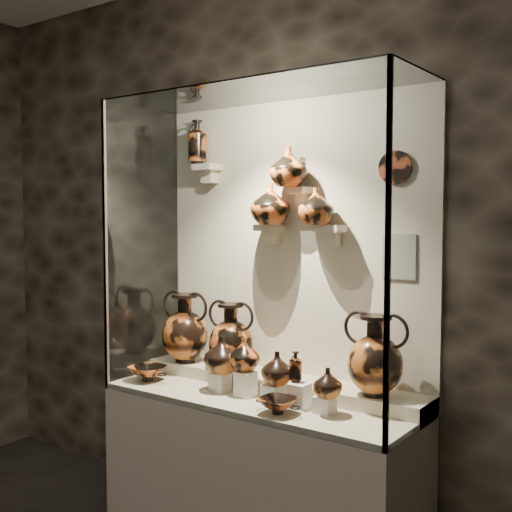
% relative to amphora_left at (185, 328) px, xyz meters
% --- Properties ---
extents(wall_back, '(5.00, 0.02, 3.20)m').
position_rel_amphora_left_xyz_m(wall_back, '(0.63, 0.19, 0.50)').
color(wall_back, black).
rests_on(wall_back, ground).
extents(plinth, '(1.70, 0.60, 0.80)m').
position_rel_amphora_left_xyz_m(plinth, '(0.63, -0.13, -0.70)').
color(plinth, beige).
rests_on(plinth, floor).
extents(front_tier, '(1.68, 0.58, 0.03)m').
position_rel_amphora_left_xyz_m(front_tier, '(0.63, -0.13, -0.29)').
color(front_tier, beige).
rests_on(front_tier, plinth).
extents(rear_tier, '(1.70, 0.25, 0.10)m').
position_rel_amphora_left_xyz_m(rear_tier, '(0.63, 0.05, -0.25)').
color(rear_tier, beige).
rests_on(rear_tier, plinth).
extents(back_panel, '(1.70, 0.03, 1.60)m').
position_rel_amphora_left_xyz_m(back_panel, '(0.63, 0.19, 0.50)').
color(back_panel, beige).
rests_on(back_panel, plinth).
extents(glass_front, '(1.70, 0.01, 1.60)m').
position_rel_amphora_left_xyz_m(glass_front, '(0.63, -0.42, 0.50)').
color(glass_front, white).
rests_on(glass_front, plinth).
extents(glass_left, '(0.01, 0.60, 1.60)m').
position_rel_amphora_left_xyz_m(glass_left, '(-0.22, -0.13, 0.50)').
color(glass_left, white).
rests_on(glass_left, plinth).
extents(glass_right, '(0.01, 0.60, 1.60)m').
position_rel_amphora_left_xyz_m(glass_right, '(1.48, -0.13, 0.50)').
color(glass_right, white).
rests_on(glass_right, plinth).
extents(glass_top, '(1.70, 0.60, 0.01)m').
position_rel_amphora_left_xyz_m(glass_top, '(0.63, -0.13, 1.29)').
color(glass_top, white).
rests_on(glass_top, back_panel).
extents(frame_post_left, '(0.02, 0.02, 1.60)m').
position_rel_amphora_left_xyz_m(frame_post_left, '(-0.21, -0.42, 0.50)').
color(frame_post_left, gray).
rests_on(frame_post_left, plinth).
extents(frame_post_right, '(0.02, 0.02, 1.60)m').
position_rel_amphora_left_xyz_m(frame_post_right, '(1.47, -0.42, 0.50)').
color(frame_post_right, gray).
rests_on(frame_post_right, plinth).
extents(pedestal_a, '(0.09, 0.09, 0.10)m').
position_rel_amphora_left_xyz_m(pedestal_a, '(0.41, -0.18, -0.22)').
color(pedestal_a, silver).
rests_on(pedestal_a, front_tier).
extents(pedestal_b, '(0.09, 0.09, 0.13)m').
position_rel_amphora_left_xyz_m(pedestal_b, '(0.58, -0.18, -0.21)').
color(pedestal_b, silver).
rests_on(pedestal_b, front_tier).
extents(pedestal_c, '(0.09, 0.09, 0.09)m').
position_rel_amphora_left_xyz_m(pedestal_c, '(0.75, -0.18, -0.23)').
color(pedestal_c, silver).
rests_on(pedestal_c, front_tier).
extents(pedestal_d, '(0.09, 0.09, 0.12)m').
position_rel_amphora_left_xyz_m(pedestal_d, '(0.91, -0.18, -0.21)').
color(pedestal_d, silver).
rests_on(pedestal_d, front_tier).
extents(pedestal_e, '(0.09, 0.09, 0.08)m').
position_rel_amphora_left_xyz_m(pedestal_e, '(1.05, -0.18, -0.23)').
color(pedestal_e, silver).
rests_on(pedestal_e, front_tier).
extents(bracket_ul, '(0.14, 0.12, 0.04)m').
position_rel_amphora_left_xyz_m(bracket_ul, '(0.08, 0.11, 0.95)').
color(bracket_ul, beige).
rests_on(bracket_ul, back_panel).
extents(bracket_ca, '(0.14, 0.12, 0.04)m').
position_rel_amphora_left_xyz_m(bracket_ca, '(0.53, 0.11, 0.60)').
color(bracket_ca, beige).
rests_on(bracket_ca, back_panel).
extents(bracket_cb, '(0.10, 0.12, 0.04)m').
position_rel_amphora_left_xyz_m(bracket_cb, '(0.73, 0.11, 0.80)').
color(bracket_cb, beige).
rests_on(bracket_cb, back_panel).
extents(bracket_cc, '(0.14, 0.12, 0.04)m').
position_rel_amphora_left_xyz_m(bracket_cc, '(0.91, 0.11, 0.60)').
color(bracket_cc, beige).
rests_on(bracket_cc, back_panel).
extents(amphora_left, '(0.39, 0.39, 0.41)m').
position_rel_amphora_left_xyz_m(amphora_left, '(0.00, 0.00, 0.00)').
color(amphora_left, '#B15622').
rests_on(amphora_left, rear_tier).
extents(amphora_mid, '(0.35, 0.35, 0.38)m').
position_rel_amphora_left_xyz_m(amphora_mid, '(0.33, 0.01, -0.02)').
color(amphora_mid, '#C35722').
rests_on(amphora_mid, rear_tier).
extents(amphora_right, '(0.32, 0.32, 0.39)m').
position_rel_amphora_left_xyz_m(amphora_right, '(1.22, 0.01, -0.01)').
color(amphora_right, '#B15622').
rests_on(amphora_right, rear_tier).
extents(jug_a, '(0.24, 0.24, 0.20)m').
position_rel_amphora_left_xyz_m(jug_a, '(0.42, -0.17, -0.07)').
color(jug_a, '#B15622').
rests_on(jug_a, pedestal_a).
extents(jug_b, '(0.19, 0.19, 0.17)m').
position_rel_amphora_left_xyz_m(jug_b, '(0.56, -0.16, -0.06)').
color(jug_b, '#C35722').
rests_on(jug_b, pedestal_b).
extents(jug_c, '(0.17, 0.17, 0.17)m').
position_rel_amphora_left_xyz_m(jug_c, '(0.77, -0.17, -0.10)').
color(jug_c, '#B15622').
rests_on(jug_c, pedestal_c).
extents(jug_e, '(0.15, 0.15, 0.14)m').
position_rel_amphora_left_xyz_m(jug_e, '(1.07, -0.19, -0.12)').
color(jug_e, '#B15622').
rests_on(jug_e, pedestal_e).
extents(lekythos_small, '(0.09, 0.09, 0.17)m').
position_rel_amphora_left_xyz_m(lekythos_small, '(0.88, -0.16, -0.07)').
color(lekythos_small, '#C35722').
rests_on(lekythos_small, pedestal_d).
extents(kylix_left, '(0.30, 0.26, 0.10)m').
position_rel_amphora_left_xyz_m(kylix_left, '(-0.05, -0.25, -0.22)').
color(kylix_left, '#C35722').
rests_on(kylix_left, front_tier).
extents(kylix_right, '(0.28, 0.26, 0.09)m').
position_rel_amphora_left_xyz_m(kylix_right, '(0.88, -0.32, -0.23)').
color(kylix_right, '#B15622').
rests_on(kylix_right, front_tier).
extents(lekythos_tall, '(0.13, 0.13, 0.30)m').
position_rel_amphora_left_xyz_m(lekythos_tall, '(0.01, 0.10, 1.11)').
color(lekythos_tall, '#B15622').
rests_on(lekythos_tall, bracket_ul).
extents(ovoid_vase_a, '(0.24, 0.24, 0.22)m').
position_rel_amphora_left_xyz_m(ovoid_vase_a, '(0.57, 0.06, 0.72)').
color(ovoid_vase_a, '#C35722').
rests_on(ovoid_vase_a, bracket_ca).
extents(ovoid_vase_b, '(0.27, 0.27, 0.21)m').
position_rel_amphora_left_xyz_m(ovoid_vase_b, '(0.68, 0.06, 0.92)').
color(ovoid_vase_b, '#C35722').
rests_on(ovoid_vase_b, bracket_cb).
extents(ovoid_vase_c, '(0.22, 0.22, 0.19)m').
position_rel_amphora_left_xyz_m(ovoid_vase_c, '(0.85, 0.07, 0.71)').
color(ovoid_vase_c, '#C35722').
rests_on(ovoid_vase_c, bracket_cc).
extents(wall_plate, '(0.17, 0.02, 0.17)m').
position_rel_amphora_left_xyz_m(wall_plate, '(1.24, 0.16, 0.90)').
color(wall_plate, '#9D401F').
rests_on(wall_plate, back_panel).
extents(info_placard, '(0.17, 0.01, 0.22)m').
position_rel_amphora_left_xyz_m(info_placard, '(1.26, 0.17, 0.46)').
color(info_placard, beige).
rests_on(info_placard, back_panel).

